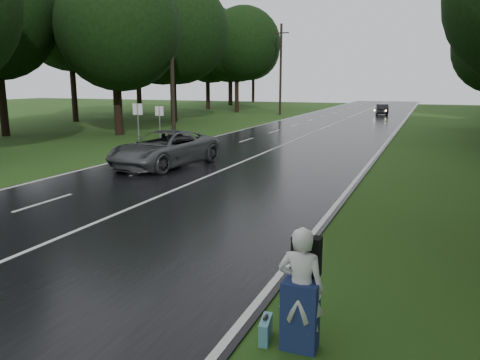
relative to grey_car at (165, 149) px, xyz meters
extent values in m
plane|color=#244614|center=(2.86, -9.30, -0.85)|extent=(160.00, 160.00, 0.00)
cube|color=black|center=(2.86, 10.70, -0.83)|extent=(12.00, 140.00, 0.04)
cube|color=silver|center=(2.86, 10.70, -0.80)|extent=(0.12, 140.00, 0.01)
imported|color=#434647|center=(0.00, 0.00, 0.00)|extent=(3.53, 6.16, 1.62)
imported|color=black|center=(5.71, 39.43, -0.19)|extent=(1.85, 3.91, 1.24)
imported|color=silver|center=(9.71, -12.40, 0.09)|extent=(0.68, 0.45, 1.87)
cube|color=navy|center=(9.71, -12.40, -0.33)|extent=(0.53, 0.35, 1.05)
cube|color=black|center=(9.72, -12.12, 0.50)|extent=(0.43, 0.23, 0.60)
cube|color=teal|center=(9.18, -12.37, -0.68)|extent=(0.22, 0.50, 0.35)
camera|label=1|loc=(11.28, -18.60, 3.02)|focal=35.35mm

